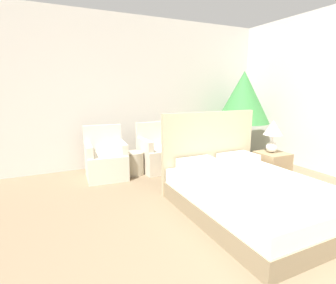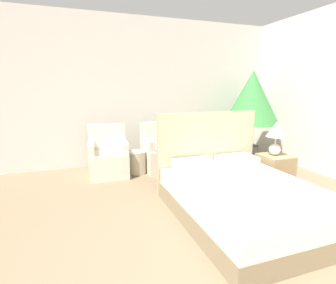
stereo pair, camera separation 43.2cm
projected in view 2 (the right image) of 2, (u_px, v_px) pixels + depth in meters
The scene contains 8 objects.
wall_back at pixel (149, 92), 5.36m from camera, with size 10.00×0.06×2.90m.
bed at pixel (241, 196), 3.18m from camera, with size 1.58×2.00×1.19m.
armchair_near_window_left at pixel (109, 160), 4.64m from camera, with size 0.70×0.70×0.89m.
armchair_near_window_right at pixel (161, 155), 4.96m from camera, with size 0.68×0.68×0.89m.
potted_palm at pixel (252, 99), 5.40m from camera, with size 1.13×1.13×1.89m.
nightstand at pixel (275, 171), 4.13m from camera, with size 0.44×0.45×0.50m.
table_lamp at pixel (276, 134), 4.02m from camera, with size 0.30×0.30×0.52m.
side_table at pixel (137, 162), 4.77m from camera, with size 0.34×0.34×0.41m.
Camera 2 is at (-1.46, -1.32, 1.53)m, focal length 28.00 mm.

